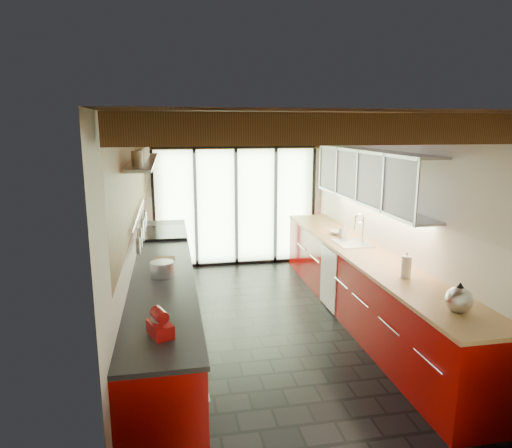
# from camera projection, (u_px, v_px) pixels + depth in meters

# --- Properties ---
(ground) EXTENTS (5.50, 5.50, 0.00)m
(ground) POSITION_uv_depth(u_px,v_px,m) (267.00, 326.00, 5.82)
(ground) COLOR black
(ground) RESTS_ON ground
(room_shell) EXTENTS (5.50, 5.50, 5.50)m
(room_shell) POSITION_uv_depth(u_px,v_px,m) (268.00, 198.00, 5.48)
(room_shell) COLOR silver
(room_shell) RESTS_ON ground
(ceiling_beams) EXTENTS (3.14, 5.06, 4.90)m
(ceiling_beams) POSITION_uv_depth(u_px,v_px,m) (262.00, 129.00, 5.67)
(ceiling_beams) COLOR #593316
(ceiling_beams) RESTS_ON ground
(glass_door) EXTENTS (2.95, 0.10, 2.90)m
(glass_door) POSITION_uv_depth(u_px,v_px,m) (236.00, 174.00, 8.06)
(glass_door) COLOR #C6EAAD
(glass_door) RESTS_ON ground
(left_counter) EXTENTS (0.68, 5.00, 0.92)m
(left_counter) POSITION_uv_depth(u_px,v_px,m) (164.00, 299.00, 5.50)
(left_counter) COLOR #930805
(left_counter) RESTS_ON ground
(range_stove) EXTENTS (0.66, 0.90, 0.97)m
(range_stove) POSITION_uv_depth(u_px,v_px,m) (165.00, 263.00, 6.89)
(range_stove) COLOR silver
(range_stove) RESTS_ON ground
(right_counter) EXTENTS (0.68, 5.00, 0.92)m
(right_counter) POSITION_uv_depth(u_px,v_px,m) (363.00, 285.00, 5.96)
(right_counter) COLOR #930805
(right_counter) RESTS_ON ground
(sink_assembly) EXTENTS (0.45, 0.52, 0.43)m
(sink_assembly) POSITION_uv_depth(u_px,v_px,m) (353.00, 241.00, 6.24)
(sink_assembly) COLOR silver
(sink_assembly) RESTS_ON right_counter
(upper_cabinets_right) EXTENTS (0.34, 3.00, 3.00)m
(upper_cabinets_right) POSITION_uv_depth(u_px,v_px,m) (370.00, 176.00, 5.98)
(upper_cabinets_right) COLOR silver
(upper_cabinets_right) RESTS_ON ground
(left_wall_fixtures) EXTENTS (0.28, 2.60, 0.96)m
(left_wall_fixtures) POSITION_uv_depth(u_px,v_px,m) (143.00, 183.00, 5.34)
(left_wall_fixtures) COLOR silver
(left_wall_fixtures) RESTS_ON ground
(stand_mixer) EXTENTS (0.22, 0.28, 0.23)m
(stand_mixer) POSITION_uv_depth(u_px,v_px,m) (160.00, 324.00, 3.50)
(stand_mixer) COLOR #B20E0E
(stand_mixer) RESTS_ON left_counter
(pot_large) EXTENTS (0.30, 0.30, 0.16)m
(pot_large) POSITION_uv_depth(u_px,v_px,m) (162.00, 269.00, 4.88)
(pot_large) COLOR silver
(pot_large) RESTS_ON left_counter
(pot_small) EXTENTS (0.32, 0.32, 0.10)m
(pot_small) POSITION_uv_depth(u_px,v_px,m) (163.00, 268.00, 5.00)
(pot_small) COLOR silver
(pot_small) RESTS_ON left_counter
(cutting_board) EXTENTS (0.28, 0.37, 0.03)m
(cutting_board) POSITION_uv_depth(u_px,v_px,m) (163.00, 261.00, 5.38)
(cutting_board) COLOR brown
(cutting_board) RESTS_ON left_counter
(kettle) EXTENTS (0.25, 0.30, 0.28)m
(kettle) POSITION_uv_depth(u_px,v_px,m) (459.00, 298.00, 3.94)
(kettle) COLOR silver
(kettle) RESTS_ON right_counter
(paper_towel) EXTENTS (0.13, 0.13, 0.28)m
(paper_towel) POSITION_uv_depth(u_px,v_px,m) (406.00, 267.00, 4.82)
(paper_towel) COLOR white
(paper_towel) RESTS_ON right_counter
(soap_bottle) EXTENTS (0.11, 0.11, 0.21)m
(soap_bottle) POSITION_uv_depth(u_px,v_px,m) (343.00, 231.00, 6.55)
(soap_bottle) COLOR silver
(soap_bottle) RESTS_ON right_counter
(bowl) EXTENTS (0.24, 0.24, 0.06)m
(bowl) POSITION_uv_depth(u_px,v_px,m) (338.00, 233.00, 6.78)
(bowl) COLOR silver
(bowl) RESTS_ON right_counter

